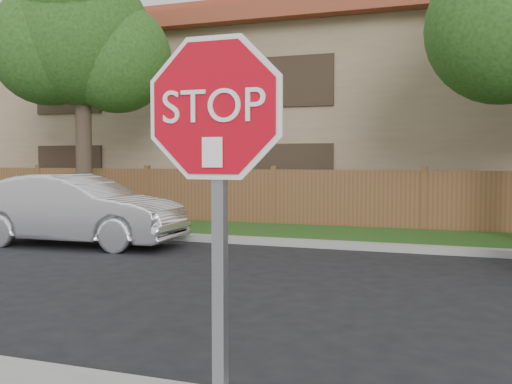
% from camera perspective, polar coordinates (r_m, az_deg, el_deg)
% --- Properties ---
extents(far_curb, '(70.00, 0.30, 0.15)m').
position_cam_1_polar(far_curb, '(12.58, 14.45, -5.24)').
color(far_curb, gray).
rests_on(far_curb, ground).
extents(grass_strip, '(70.00, 3.00, 0.12)m').
position_cam_1_polar(grass_strip, '(14.21, 15.13, -4.35)').
color(grass_strip, '#1E4714').
rests_on(grass_strip, ground).
extents(fence, '(70.00, 0.12, 1.60)m').
position_cam_1_polar(fence, '(15.72, 15.70, -0.93)').
color(fence, brown).
rests_on(fence, ground).
extents(apartment_building, '(35.20, 9.20, 7.20)m').
position_cam_1_polar(apartment_building, '(21.33, 17.03, 7.44)').
color(apartment_building, '#8F7558').
rests_on(apartment_building, ground).
extents(tree_left, '(4.80, 3.90, 7.78)m').
position_cam_1_polar(tree_left, '(17.50, -16.45, 14.02)').
color(tree_left, '#382B21').
rests_on(tree_left, ground).
extents(stop_sign, '(1.01, 0.13, 2.55)m').
position_cam_1_polar(stop_sign, '(3.02, -3.83, 1.88)').
color(stop_sign, gray).
rests_on(stop_sign, sidewalk_near).
extents(sedan_left, '(4.83, 1.94, 1.56)m').
position_cam_1_polar(sedan_left, '(13.62, -16.70, -1.65)').
color(sedan_left, silver).
rests_on(sedan_left, ground).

